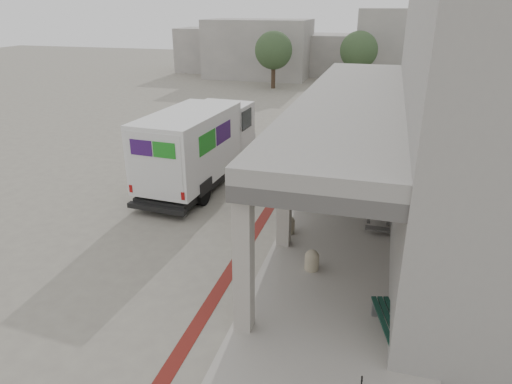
% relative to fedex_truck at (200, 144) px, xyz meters
% --- Properties ---
extents(ground, '(120.00, 120.00, 0.00)m').
position_rel_fedex_truck_xyz_m(ground, '(2.32, -4.81, -1.66)').
color(ground, slate).
rests_on(ground, ground).
extents(bike_lane_stripe, '(0.35, 40.00, 0.01)m').
position_rel_fedex_truck_xyz_m(bike_lane_stripe, '(3.32, -2.81, -1.65)').
color(bike_lane_stripe, '#5E1712').
rests_on(bike_lane_stripe, ground).
extents(sidewalk, '(4.40, 28.00, 0.12)m').
position_rel_fedex_truck_xyz_m(sidewalk, '(6.32, -4.81, -1.60)').
color(sidewalk, '#9B958B').
rests_on(sidewalk, ground).
extents(transit_building, '(7.60, 17.00, 7.00)m').
position_rel_fedex_truck_xyz_m(transit_building, '(9.15, -0.31, 1.74)').
color(transit_building, gray).
rests_on(transit_building, ground).
extents(distant_backdrop, '(28.00, 10.00, 6.50)m').
position_rel_fedex_truck_xyz_m(distant_backdrop, '(-0.52, 31.07, 1.05)').
color(distant_backdrop, gray).
rests_on(distant_backdrop, ground).
extents(tree_left, '(3.20, 3.20, 4.80)m').
position_rel_fedex_truck_xyz_m(tree_left, '(-2.68, 23.19, 1.52)').
color(tree_left, '#38281C').
rests_on(tree_left, ground).
extents(tree_mid, '(3.20, 3.20, 4.80)m').
position_rel_fedex_truck_xyz_m(tree_mid, '(4.32, 25.19, 1.52)').
color(tree_mid, '#38281C').
rests_on(tree_mid, ground).
extents(tree_right, '(3.20, 3.20, 4.80)m').
position_rel_fedex_truck_xyz_m(tree_right, '(12.32, 24.19, 1.52)').
color(tree_right, '#38281C').
rests_on(tree_right, ground).
extents(fedex_truck, '(2.72, 7.43, 3.11)m').
position_rel_fedex_truck_xyz_m(fedex_truck, '(0.00, 0.00, 0.00)').
color(fedex_truck, black).
rests_on(fedex_truck, ground).
extents(bench, '(0.85, 1.86, 0.43)m').
position_rel_fedex_truck_xyz_m(bench, '(7.52, -7.81, -1.23)').
color(bench, slate).
rests_on(bench, sidewalk).
extents(bollard_near, '(0.39, 0.39, 0.58)m').
position_rel_fedex_truck_xyz_m(bollard_near, '(5.47, -5.51, -1.25)').
color(bollard_near, tan).
rests_on(bollard_near, sidewalk).
extents(bollard_far, '(0.38, 0.38, 0.57)m').
position_rel_fedex_truck_xyz_m(bollard_far, '(4.42, -3.57, -1.26)').
color(bollard_far, gray).
rests_on(bollard_far, sidewalk).
extents(utility_cabinet, '(0.45, 0.59, 0.95)m').
position_rel_fedex_truck_xyz_m(utility_cabinet, '(6.62, -0.92, -1.06)').
color(utility_cabinet, slate).
rests_on(utility_cabinet, sidewalk).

